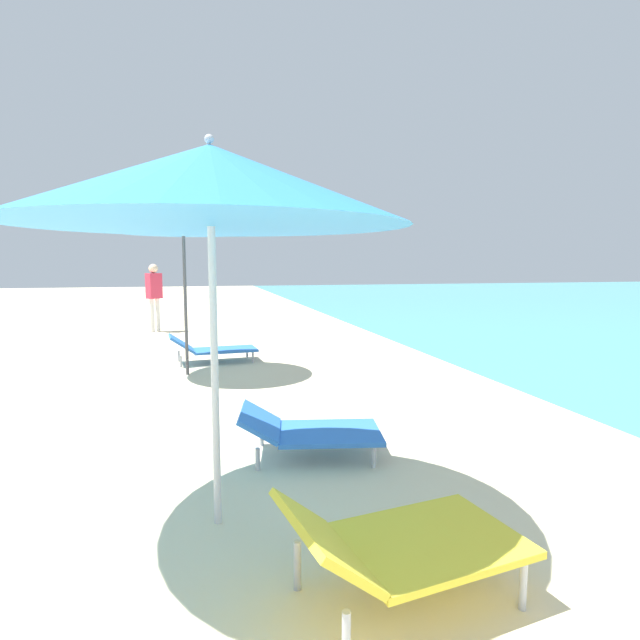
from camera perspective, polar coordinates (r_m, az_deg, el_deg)
umbrella_second at (r=3.39m, az=-12.21°, el=14.49°), size 2.54×2.54×2.56m
lounger_second_shoreside at (r=4.72m, az=-1.24°, el=-12.23°), size 1.37×0.91×0.45m
lounger_second_inland at (r=2.88m, az=9.00°, el=-23.34°), size 1.34×0.89×0.58m
umbrella_farthest at (r=8.18m, az=-15.12°, el=10.76°), size 1.97×1.97×2.68m
lounger_farthest_shoreside at (r=9.20m, az=-12.00°, el=-3.10°), size 1.55×0.77×0.52m
person_walking_mid at (r=13.59m, az=-18.12°, el=3.16°), size 0.42×0.40×1.73m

